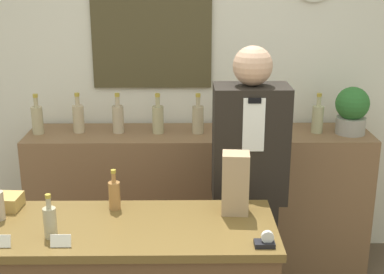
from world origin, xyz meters
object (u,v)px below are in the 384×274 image
(paper_bag, at_px, (235,183))
(tape_dispenser, at_px, (265,241))
(shopkeeper, at_px, (248,189))
(potted_plant, at_px, (352,110))

(paper_bag, relative_size, tape_dispenser, 3.47)
(paper_bag, bearing_deg, shopkeeper, 74.91)
(potted_plant, height_order, paper_bag, potted_plant)
(tape_dispenser, bearing_deg, paper_bag, 106.94)
(shopkeeper, height_order, paper_bag, shopkeeper)
(shopkeeper, bearing_deg, paper_bag, -105.09)
(tape_dispenser, bearing_deg, potted_plant, 60.72)
(paper_bag, height_order, tape_dispenser, paper_bag)
(shopkeeper, height_order, tape_dispenser, shopkeeper)
(shopkeeper, xyz_separation_m, potted_plant, (0.75, 0.56, 0.33))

